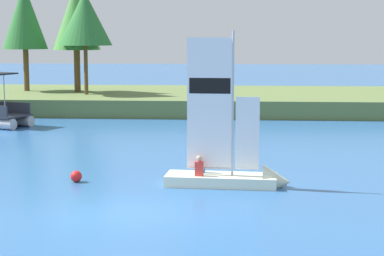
{
  "coord_description": "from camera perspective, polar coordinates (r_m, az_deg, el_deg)",
  "views": [
    {
      "loc": [
        3.36,
        -18.9,
        5.09
      ],
      "look_at": [
        1.38,
        9.42,
        1.2
      ],
      "focal_mm": 64.04,
      "sensor_mm": 36.0,
      "label": 1
    }
  ],
  "objects": [
    {
      "name": "shoreline_tree_midleft",
      "position": [
        48.37,
        -9.64,
        9.09
      ],
      "size": [
        3.27,
        3.27,
        7.46
      ],
      "color": "brown",
      "rests_on": "shore_bank"
    },
    {
      "name": "sailboat",
      "position": [
        23.22,
        4.06,
        -3.8
      ],
      "size": [
        4.3,
        1.52,
        5.61
      ],
      "rotation": [
        0.0,
        0.0,
        -0.07
      ],
      "color": "silver",
      "rests_on": "ground"
    },
    {
      "name": "channel_buoy",
      "position": [
        24.15,
        -9.63,
        -3.99
      ],
      "size": [
        0.4,
        0.4,
        0.4
      ],
      "primitive_type": "sphere",
      "color": "red",
      "rests_on": "ground"
    },
    {
      "name": "shoreline_tree_left",
      "position": [
        49.93,
        -13.77,
        9.01
      ],
      "size": [
        3.14,
        3.14,
        7.56
      ],
      "color": "brown",
      "rests_on": "shore_bank"
    },
    {
      "name": "ground_plane",
      "position": [
        19.86,
        -5.92,
        -7.09
      ],
      "size": [
        200.0,
        200.0,
        0.0
      ],
      "primitive_type": "plane",
      "color": "#2D609E"
    },
    {
      "name": "shore_bank",
      "position": [
        47.61,
        -0.07,
        2.34
      ],
      "size": [
        80.0,
        12.84,
        1.11
      ],
      "primitive_type": "cube",
      "color": "#5B703D",
      "rests_on": "ground"
    },
    {
      "name": "shoreline_tree_centre",
      "position": [
        46.15,
        -8.91,
        9.0
      ],
      "size": [
        3.55,
        3.55,
        6.81
      ],
      "color": "brown",
      "rests_on": "shore_bank"
    }
  ]
}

